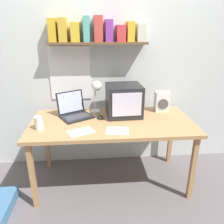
% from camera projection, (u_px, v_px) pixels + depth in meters
% --- Properties ---
extents(ground_plane, '(12.00, 12.00, 0.00)m').
position_uv_depth(ground_plane, '(112.00, 180.00, 2.51)').
color(ground_plane, '#615A5E').
extents(back_wall, '(5.60, 0.24, 2.60)m').
position_uv_depth(back_wall, '(108.00, 59.00, 2.49)').
color(back_wall, silver).
rests_on(back_wall, ground_plane).
extents(corner_desk, '(1.66, 0.79, 0.74)m').
position_uv_depth(corner_desk, '(112.00, 126.00, 2.26)').
color(corner_desk, '#B18151').
rests_on(corner_desk, ground_plane).
extents(crt_monitor, '(0.38, 0.37, 0.34)m').
position_uv_depth(crt_monitor, '(124.00, 100.00, 2.34)').
color(crt_monitor, '#232326').
rests_on(crt_monitor, corner_desk).
extents(laptop, '(0.41, 0.40, 0.26)m').
position_uv_depth(laptop, '(74.00, 110.00, 2.35)').
color(laptop, black).
rests_on(laptop, corner_desk).
extents(desk_lamp, '(0.13, 0.17, 0.37)m').
position_uv_depth(desk_lamp, '(96.00, 89.00, 2.35)').
color(desk_lamp, white).
rests_on(desk_lamp, corner_desk).
extents(juice_glass, '(0.08, 0.08, 0.13)m').
position_uv_depth(juice_glass, '(39.00, 124.00, 2.04)').
color(juice_glass, white).
rests_on(juice_glass, corner_desk).
extents(space_heater, '(0.16, 0.13, 0.22)m').
position_uv_depth(space_heater, '(162.00, 101.00, 2.49)').
color(space_heater, white).
rests_on(space_heater, corner_desk).
extents(computer_mouse, '(0.07, 0.11, 0.03)m').
position_uv_depth(computer_mouse, '(100.00, 117.00, 2.31)').
color(computer_mouse, '#232326').
rests_on(computer_mouse, corner_desk).
extents(open_notebook, '(0.27, 0.23, 0.00)m').
position_uv_depth(open_notebook, '(81.00, 132.00, 2.01)').
color(open_notebook, white).
rests_on(open_notebook, corner_desk).
extents(loose_paper_near_monitor, '(0.23, 0.19, 0.00)m').
position_uv_depth(loose_paper_near_monitor, '(117.00, 131.00, 2.02)').
color(loose_paper_near_monitor, white).
rests_on(loose_paper_near_monitor, corner_desk).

